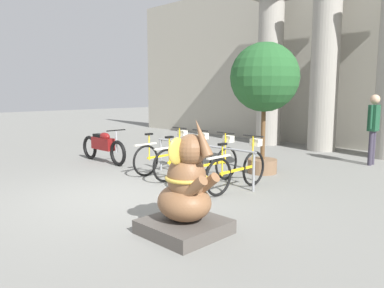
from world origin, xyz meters
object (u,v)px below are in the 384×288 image
Objects in this scene: bicycle_2 at (211,164)px; motorcycle at (103,146)px; bicycle_3 at (238,169)px; bicycle_1 at (186,159)px; potted_tree at (264,81)px; elephant_statue at (186,195)px; person_pedestrian at (373,123)px; bicycle_0 at (165,155)px.

motorcycle is at bearing -174.94° from bicycle_2.
bicycle_1 is at bearing 179.07° from bicycle_3.
potted_tree is (0.91, 1.61, 1.71)m from bicycle_1.
elephant_statue is 0.77× the size of motorcycle.
bicycle_3 is at bearing -70.93° from potted_tree.
potted_tree reaches higher than bicycle_3.
person_pedestrian reaches higher than bicycle_2.
potted_tree reaches higher than motorcycle.
bicycle_0 is at bearing 9.64° from motorcycle.
person_pedestrian is (1.62, 4.38, 0.68)m from bicycle_2.
bicycle_1 is at bearing -179.53° from bicycle_2.
bicycle_3 is 4.32m from motorcycle.
person_pedestrian is at bearing 69.72° from bicycle_2.
elephant_statue reaches higher than bicycle_1.
bicycle_0 is at bearing 178.40° from bicycle_2.
person_pedestrian is at bearing 42.14° from motorcycle.
bicycle_3 is at bearing -1.85° from bicycle_0.
bicycle_0 is at bearing -136.44° from potted_tree.
bicycle_0 is 1.00× the size of bicycle_3.
bicycle_0 is at bearing 178.15° from bicycle_3.
person_pedestrian is (3.09, 4.34, 0.68)m from bicycle_0.
bicycle_2 is at bearing -1.60° from bicycle_0.
elephant_statue is at bearing -43.96° from bicycle_1.
person_pedestrian is at bearing 78.67° from bicycle_3.
bicycle_0 is at bearing 176.33° from bicycle_1.
bicycle_2 is (0.73, 0.01, 0.00)m from bicycle_1.
bicycle_2 is 0.60× the size of potted_tree.
motorcycle is at bearing -137.86° from person_pedestrian.
person_pedestrian reaches higher than bicycle_1.
bicycle_1 is 1.00× the size of bicycle_3.
potted_tree is at bearing 27.12° from motorcycle.
bicycle_0 is 0.60× the size of potted_tree.
person_pedestrian reaches higher than motorcycle.
bicycle_3 is at bearing 111.61° from elephant_statue.
bicycle_0 is 2.13m from motorcycle.
potted_tree is (-0.56, 1.63, 1.71)m from bicycle_3.
potted_tree reaches higher than elephant_statue.
bicycle_2 and bicycle_3 have the same top height.
potted_tree reaches higher than bicycle_2.
person_pedestrian is at bearing 90.08° from elephant_statue.
elephant_statue is (1.63, -2.28, 0.12)m from bicycle_2.
motorcycle is (-2.10, -0.36, 0.03)m from bicycle_0.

